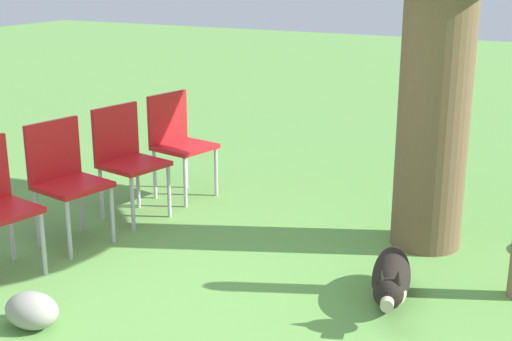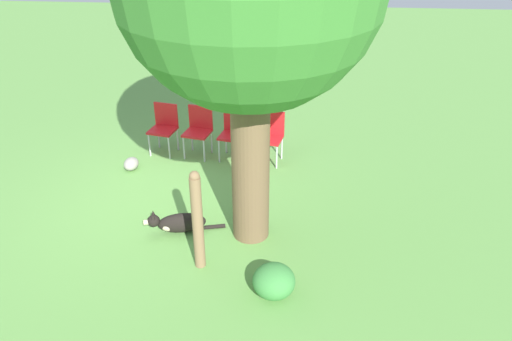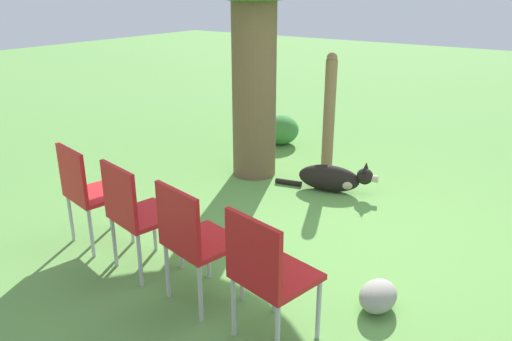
{
  "view_description": "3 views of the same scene",
  "coord_description": "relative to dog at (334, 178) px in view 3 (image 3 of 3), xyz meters",
  "views": [
    {
      "loc": [
        1.72,
        -3.59,
        1.98
      ],
      "look_at": [
        -0.38,
        0.51,
        0.6
      ],
      "focal_mm": 50.0,
      "sensor_mm": 36.0,
      "label": 1
    },
    {
      "loc": [
        6.2,
        1.78,
        4.16
      ],
      "look_at": [
        0.72,
        1.3,
        1.06
      ],
      "focal_mm": 35.0,
      "sensor_mm": 36.0,
      "label": 2
    },
    {
      "loc": [
        -3.84,
        -1.96,
        2.08
      ],
      "look_at": [
        -0.54,
        0.37,
        0.57
      ],
      "focal_mm": 35.0,
      "sensor_mm": 36.0,
      "label": 3
    }
  ],
  "objects": [
    {
      "name": "red_chair_3",
      "position": [
        -2.23,
        1.13,
        0.37
      ],
      "size": [
        0.5,
        0.52,
        0.88
      ],
      "rotation": [
        0.0,
        0.0,
        -0.2
      ],
      "color": "red",
      "rests_on": "ground_plane"
    },
    {
      "name": "red_chair_1",
      "position": [
        -2.35,
        -0.13,
        0.37
      ],
      "size": [
        0.5,
        0.52,
        0.88
      ],
      "rotation": [
        0.0,
        0.0,
        -0.2
      ],
      "color": "red",
      "rests_on": "ground_plane"
    },
    {
      "name": "dog",
      "position": [
        0.0,
        0.0,
        0.0
      ],
      "size": [
        0.38,
        1.1,
        0.36
      ],
      "rotation": [
        0.0,
        0.0,
        4.95
      ],
      "color": "black",
      "rests_on": "ground_plane"
    },
    {
      "name": "low_shrub",
      "position": [
        1.11,
        1.39,
        0.05
      ],
      "size": [
        0.5,
        0.5,
        0.4
      ],
      "color": "#3D843D",
      "rests_on": "ground_plane"
    },
    {
      "name": "ground_plane",
      "position": [
        -0.67,
        -0.21,
        -0.15
      ],
      "size": [
        30.0,
        30.0,
        0.0
      ],
      "primitive_type": "plane",
      "color": "#609947"
    },
    {
      "name": "garden_rock",
      "position": [
        -1.69,
        -1.19,
        -0.05
      ],
      "size": [
        0.33,
        0.24,
        0.2
      ],
      "color": "gray",
      "rests_on": "ground_plane"
    },
    {
      "name": "red_chair_2",
      "position": [
        -2.29,
        0.5,
        0.37
      ],
      "size": [
        0.5,
        0.52,
        0.88
      ],
      "rotation": [
        0.0,
        0.0,
        -0.2
      ],
      "color": "red",
      "rests_on": "ground_plane"
    },
    {
      "name": "red_chair_0",
      "position": [
        -2.41,
        -0.77,
        0.37
      ],
      "size": [
        0.5,
        0.52,
        0.88
      ],
      "rotation": [
        0.0,
        0.0,
        -0.2
      ],
      "color": "red",
      "rests_on": "ground_plane"
    },
    {
      "name": "fence_post",
      "position": [
        0.67,
        0.43,
        0.54
      ],
      "size": [
        0.14,
        0.14,
        1.37
      ],
      "color": "#846647",
      "rests_on": "ground_plane"
    }
  ]
}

